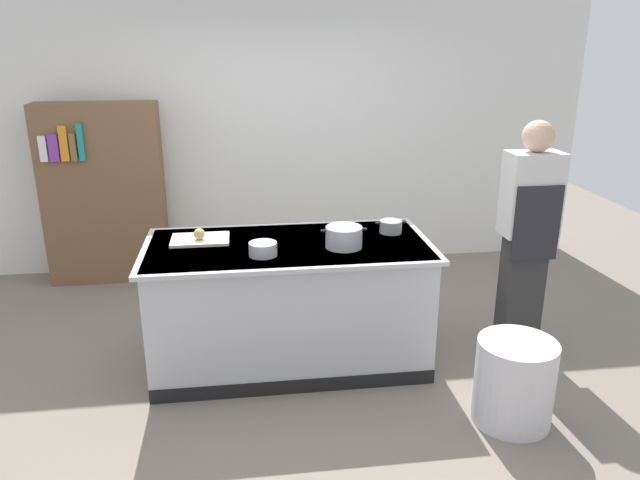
% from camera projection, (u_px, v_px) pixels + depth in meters
% --- Properties ---
extents(ground_plane, '(10.00, 10.00, 0.00)m').
position_uv_depth(ground_plane, '(290.00, 359.00, 4.45)').
color(ground_plane, slate).
extents(back_wall, '(6.40, 0.12, 3.00)m').
position_uv_depth(back_wall, '(269.00, 118.00, 5.95)').
color(back_wall, white).
rests_on(back_wall, ground_plane).
extents(counter_island, '(1.98, 0.98, 0.90)m').
position_uv_depth(counter_island, '(289.00, 301.00, 4.30)').
color(counter_island, '#B7BABF').
rests_on(counter_island, ground_plane).
extents(cutting_board, '(0.40, 0.28, 0.02)m').
position_uv_depth(cutting_board, '(200.00, 239.00, 4.22)').
color(cutting_board, silver).
rests_on(cutting_board, counter_island).
extents(onion, '(0.08, 0.08, 0.08)m').
position_uv_depth(onion, '(199.00, 234.00, 4.18)').
color(onion, tan).
rests_on(onion, cutting_board).
extents(stock_pot, '(0.32, 0.25, 0.14)m').
position_uv_depth(stock_pot, '(344.00, 237.00, 4.08)').
color(stock_pot, '#B7BABF').
rests_on(stock_pot, counter_island).
extents(sauce_pan, '(0.23, 0.16, 0.09)m').
position_uv_depth(sauce_pan, '(391.00, 227.00, 4.39)').
color(sauce_pan, '#99999E').
rests_on(sauce_pan, counter_island).
extents(mixing_bowl, '(0.19, 0.19, 0.09)m').
position_uv_depth(mixing_bowl, '(263.00, 249.00, 3.93)').
color(mixing_bowl, '#B7BABF').
rests_on(mixing_bowl, counter_island).
extents(trash_bin, '(0.48, 0.48, 0.54)m').
position_uv_depth(trash_bin, '(514.00, 382.00, 3.67)').
color(trash_bin, silver).
rests_on(trash_bin, ground_plane).
extents(person_chef, '(0.38, 0.25, 1.72)m').
position_uv_depth(person_chef, '(527.00, 233.00, 4.35)').
color(person_chef, '#2E2E2E').
rests_on(person_chef, ground_plane).
extents(bookshelf, '(1.10, 0.31, 1.70)m').
position_uv_depth(bookshelf, '(104.00, 194.00, 5.67)').
color(bookshelf, brown).
rests_on(bookshelf, ground_plane).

